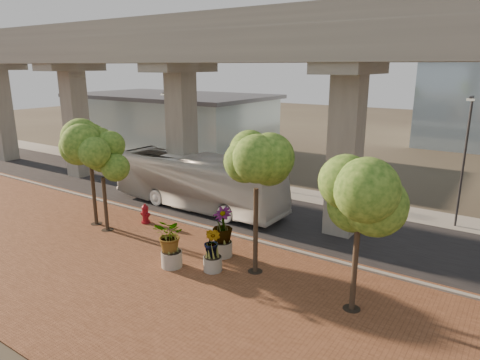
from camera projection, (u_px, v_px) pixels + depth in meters
The scene contains 18 objects.
ground at pixel (236, 222), 26.61m from camera, with size 160.00×160.00×0.00m, color #383128.
brick_plaza at pixel (141, 271), 20.18m from camera, with size 70.00×13.00×0.06m, color brown.
asphalt_road at pixel (253, 213), 28.21m from camera, with size 90.00×8.00×0.04m, color black.
curb_strip at pixel (217, 231), 24.98m from camera, with size 70.00×0.25×0.16m, color gray.
far_sidewalk at pixel (291, 193), 32.62m from camera, with size 90.00×3.00×0.06m, color gray.
transit_viaduct at pixel (254, 102), 26.32m from camera, with size 72.00×5.60×12.40m.
station_pavilion at pixel (171, 121), 49.36m from camera, with size 23.00×13.00×6.30m.
transit_bus at pixel (197, 182), 28.94m from camera, with size 3.06×13.01×3.63m, color silver.
fire_hydrant at pixel (145, 214), 26.19m from camera, with size 0.60×0.54×1.21m.
planter_front at pixel (171, 238), 20.24m from camera, with size 2.23×2.23×2.45m.
planter_right at pixel (222, 227), 21.38m from camera, with size 2.39×2.39×2.56m.
planter_left at pixel (212, 245), 19.88m from camera, with size 1.97×1.97×2.17m.
street_tree_far_west at pixel (90, 147), 24.95m from camera, with size 3.43×3.43×6.34m.
street_tree_near_west at pixel (101, 159), 24.10m from camera, with size 3.77×3.77×6.02m.
street_tree_near_east at pixel (256, 166), 18.81m from camera, with size 3.58×3.58×6.74m.
street_tree_far_east at pixel (359, 204), 15.89m from camera, with size 3.62×3.62×6.06m.
streetlamp_west at pixel (170, 127), 37.93m from camera, with size 0.35×1.04×7.15m.
streetlamp_east at pixel (465, 153), 24.62m from camera, with size 0.38×1.13×7.77m.
Camera 1 is at (14.13, -20.65, 9.43)m, focal length 32.00 mm.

